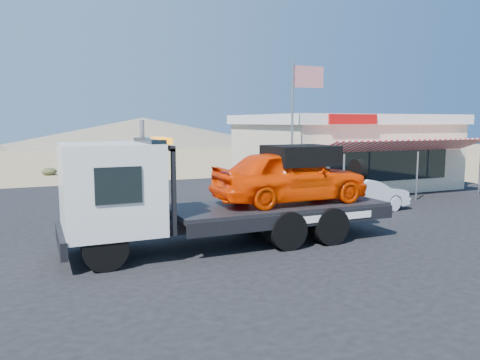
# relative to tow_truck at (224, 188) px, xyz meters

# --- Properties ---
(ground) EXTENTS (120.00, 120.00, 0.00)m
(ground) POSITION_rel_tow_truck_xyz_m (0.33, 0.38, -1.68)
(ground) COLOR #957955
(ground) RESTS_ON ground
(asphalt_lot) EXTENTS (32.00, 24.00, 0.02)m
(asphalt_lot) POSITION_rel_tow_truck_xyz_m (2.33, 3.38, -1.67)
(asphalt_lot) COLOR black
(asphalt_lot) RESTS_ON ground
(tow_truck) EXTENTS (9.32, 2.76, 3.12)m
(tow_truck) POSITION_rel_tow_truck_xyz_m (0.00, 0.00, 0.00)
(tow_truck) COLOR black
(tow_truck) RESTS_ON asphalt_lot
(white_sedan) EXTENTS (4.15, 1.83, 1.32)m
(white_sedan) POSITION_rel_tow_truck_xyz_m (6.85, 2.49, -0.99)
(white_sedan) COLOR silver
(white_sedan) RESTS_ON asphalt_lot
(jerky_store) EXTENTS (10.40, 9.97, 3.90)m
(jerky_store) POSITION_rel_tow_truck_xyz_m (10.83, 9.35, 0.31)
(jerky_store) COLOR #BEAD90
(jerky_store) RESTS_ON asphalt_lot
(flagpole) EXTENTS (1.55, 0.10, 6.00)m
(flagpole) POSITION_rel_tow_truck_xyz_m (5.26, 4.88, 2.09)
(flagpole) COLOR #99999E
(flagpole) RESTS_ON asphalt_lot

